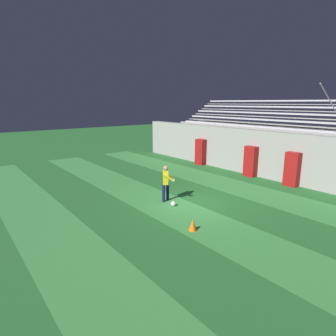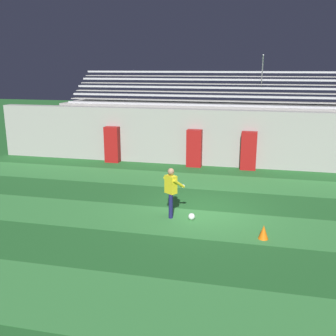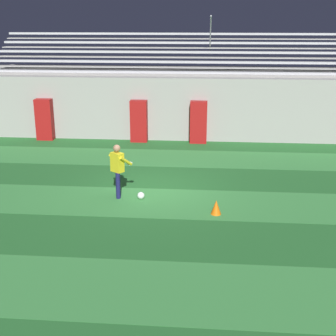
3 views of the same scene
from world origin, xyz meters
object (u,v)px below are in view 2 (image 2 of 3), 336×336
(soccer_ball, at_px, (192,217))
(padding_pillar_gate_right, at_px, (249,151))
(padding_pillar_far_left, at_px, (112,145))
(traffic_cone, at_px, (263,232))
(padding_pillar_gate_left, at_px, (194,148))
(goalkeeper, at_px, (171,189))

(soccer_ball, bearing_deg, padding_pillar_gate_right, 77.05)
(padding_pillar_far_left, relative_size, soccer_ball, 8.43)
(padding_pillar_far_left, distance_m, soccer_ball, 8.83)
(padding_pillar_gate_right, xyz_separation_m, traffic_cone, (0.68, -7.96, -0.72))
(soccer_ball, bearing_deg, padding_pillar_gate_left, 98.53)
(traffic_cone, bearing_deg, soccer_ball, 156.66)
(soccer_ball, height_order, traffic_cone, traffic_cone)
(padding_pillar_gate_left, distance_m, padding_pillar_gate_right, 2.65)
(padding_pillar_gate_right, distance_m, soccer_ball, 7.20)
(padding_pillar_gate_right, bearing_deg, soccer_ball, -102.95)
(padding_pillar_gate_left, height_order, goalkeeper, padding_pillar_gate_left)
(goalkeeper, xyz_separation_m, traffic_cone, (3.00, -1.14, -0.74))
(padding_pillar_gate_left, distance_m, traffic_cone, 8.65)
(goalkeeper, bearing_deg, soccer_ball, -12.30)
(padding_pillar_gate_right, xyz_separation_m, padding_pillar_far_left, (-6.96, 0.00, 0.00))
(padding_pillar_far_left, height_order, traffic_cone, padding_pillar_far_left)
(padding_pillar_far_left, xyz_separation_m, traffic_cone, (7.64, -7.96, -0.72))
(traffic_cone, bearing_deg, goalkeeper, 159.18)
(soccer_ball, bearing_deg, goalkeeper, 167.70)
(padding_pillar_gate_right, xyz_separation_m, goalkeeper, (-2.32, -6.81, 0.03))
(traffic_cone, bearing_deg, padding_pillar_far_left, 133.84)
(padding_pillar_gate_right, distance_m, traffic_cone, 8.02)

